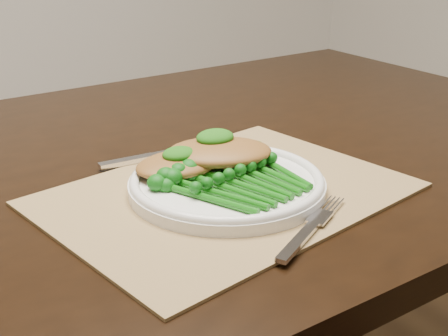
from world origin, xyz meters
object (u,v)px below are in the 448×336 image
placemat (226,194)px  broccolini_bundle (247,183)px  dinner_plate (227,183)px  chicken_fillet_left (180,164)px

placemat → broccolini_bundle: (0.01, -0.03, 0.02)m
broccolini_bundle → placemat: bearing=105.5°
placemat → dinner_plate: 0.01m
placemat → dinner_plate: dinner_plate is taller
dinner_plate → chicken_fillet_left: (-0.04, 0.06, 0.02)m
placemat → chicken_fillet_left: size_ratio=3.62×
placemat → dinner_plate: (0.00, 0.00, 0.01)m
placemat → chicken_fillet_left: 0.08m
placemat → chicken_fillet_left: bearing=110.9°
placemat → dinner_plate: bearing=33.7°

